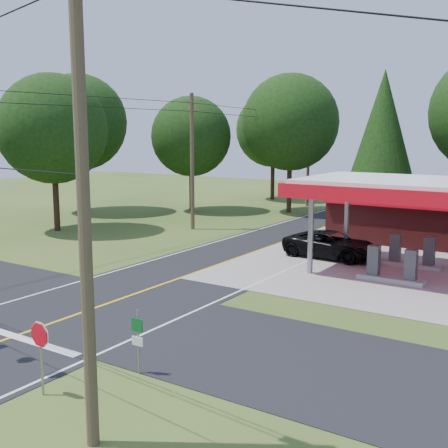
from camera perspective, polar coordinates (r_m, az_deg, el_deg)
The scene contains 12 objects.
ground at distance 23.87m, azimuth -13.49°, elevation -8.52°, with size 120.00×120.00×0.00m, color #37541D.
main_highway at distance 23.86m, azimuth -13.49°, elevation -8.50°, with size 8.00×120.00×0.02m, color black.
cross_road at distance 23.86m, azimuth -13.49°, elevation -8.49°, with size 70.00×7.00×0.02m, color black.
lane_center_yellow at distance 23.86m, azimuth -13.49°, elevation -8.46°, with size 0.15×110.00×0.00m, color yellow.
gas_canopy at distance 29.63m, azimuth 18.00°, elevation 3.17°, with size 10.60×7.40×4.88m.
utility_pole_near_right at distance 12.55m, azimuth -14.12°, elevation 3.32°, with size 1.80×0.30×11.50m.
utility_pole_far_left at distance 41.63m, azimuth -3.26°, elevation 6.55°, with size 1.80×0.30×10.00m.
utility_pole_north at distance 55.59m, azimuth 8.55°, elevation 6.69°, with size 0.30×0.30×9.50m.
treeline_backdrop at distance 42.54m, azimuth 11.44°, elevation 9.52°, with size 70.27×51.59×13.30m.
suv_car at distance 32.98m, azimuth 10.84°, elevation -2.10°, with size 5.52×5.52×1.54m, color black.
octagonal_stop_sign at distance 16.42m, azimuth -18.19°, elevation -11.22°, with size 0.76×0.10×2.14m.
route_sign_post at distance 17.25m, azimuth -8.76°, elevation -11.23°, with size 0.41×0.09×2.00m.
Camera 1 is at (16.69, -15.47, 7.21)m, focal length 45.00 mm.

